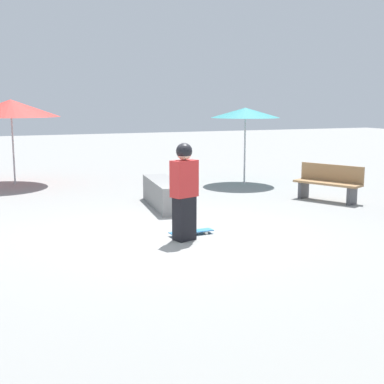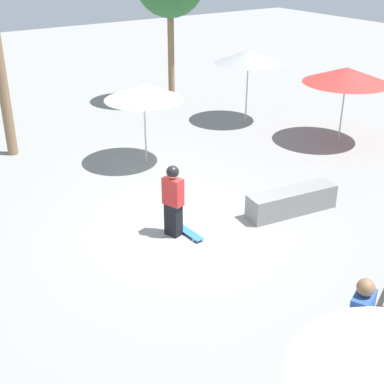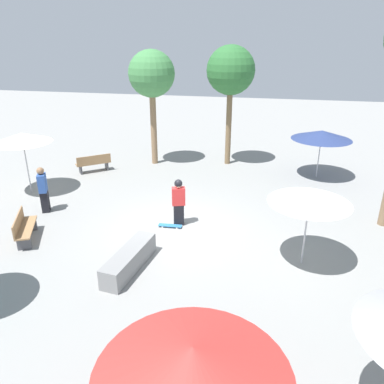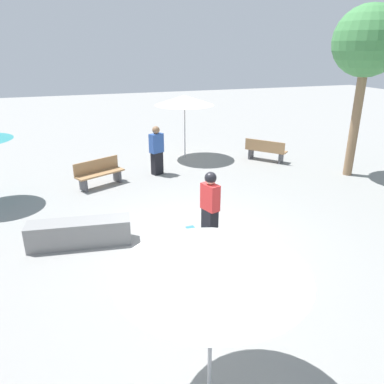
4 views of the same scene
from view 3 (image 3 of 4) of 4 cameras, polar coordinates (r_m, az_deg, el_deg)
ground_plane at (r=12.67m, az=-2.40°, el=-5.59°), size 60.00×60.00×0.00m
skater_main at (r=12.57m, az=-2.06°, el=-1.33°), size 0.37×0.49×1.65m
skateboard at (r=12.75m, az=-3.36°, el=-5.12°), size 0.24×0.81×0.07m
concrete_ledge at (r=10.61m, az=-9.52°, el=-10.15°), size 2.32×0.85×0.58m
bench_near at (r=12.93m, az=-24.21°, el=-5.00°), size 1.63×1.09×0.85m
bench_far at (r=18.39m, az=-14.76°, el=4.24°), size 1.36×1.51×0.85m
shade_umbrella_navy at (r=17.71m, az=19.16°, el=8.22°), size 2.65×2.65×2.16m
shade_umbrella_cream at (r=16.32m, az=-24.47°, el=7.53°), size 2.30×2.30×2.49m
shade_umbrella_white at (r=10.38m, az=17.55°, el=-0.50°), size 2.22×2.22×2.31m
shade_umbrella_red at (r=5.25m, az=0.09°, el=-24.40°), size 2.67×2.67×2.37m
palm_tree_center_right at (r=18.45m, az=-6.18°, el=17.26°), size 2.19×2.19×5.48m
palm_tree_far_back at (r=18.37m, az=5.91°, el=17.79°), size 2.27×2.27×5.68m
bystander_watching at (r=14.57m, az=-21.71°, el=0.31°), size 0.53×0.43×1.71m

